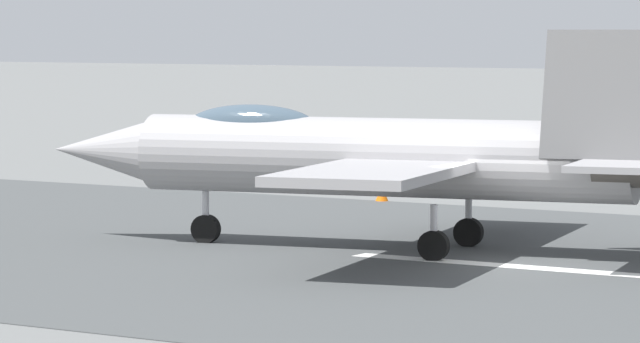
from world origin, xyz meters
TOP-DOWN VIEW (x-y plane):
  - ground_plane at (0.00, 0.00)m, footprint 400.00×400.00m
  - runway_strip at (-0.02, 0.00)m, footprint 240.00×26.00m
  - fighter_jet at (4.04, -1.15)m, footprint 17.94×14.62m
  - marker_cone_mid at (10.81, -12.97)m, footprint 0.44×0.44m

SIDE VIEW (x-z plane):
  - ground_plane at x=0.00m, z-range 0.00..0.00m
  - runway_strip at x=-0.02m, z-range 0.00..0.02m
  - marker_cone_mid at x=10.81m, z-range 0.00..0.55m
  - fighter_jet at x=4.04m, z-range -0.36..5.32m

